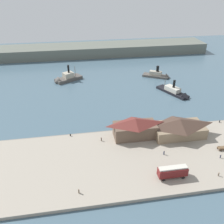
# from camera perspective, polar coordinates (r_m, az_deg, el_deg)

# --- Properties ---
(ground_plane) EXTENTS (320.00, 320.00, 0.00)m
(ground_plane) POSITION_cam_1_polar(r_m,az_deg,el_deg) (106.14, 2.68, -3.51)
(ground_plane) COLOR #476070
(quay_promenade) EXTENTS (110.00, 36.00, 1.20)m
(quay_promenade) POSITION_cam_1_polar(r_m,az_deg,el_deg) (88.69, 5.62, -10.88)
(quay_promenade) COLOR #9E9384
(quay_promenade) RESTS_ON ground
(seawall_edge) EXTENTS (110.00, 0.80, 1.00)m
(seawall_edge) POSITION_cam_1_polar(r_m,az_deg,el_deg) (102.94, 3.10, -4.36)
(seawall_edge) COLOR gray
(seawall_edge) RESTS_ON ground
(ferry_shed_central_terminal) EXTENTS (16.94, 8.31, 8.19)m
(ferry_shed_central_terminal) POSITION_cam_1_polar(r_m,az_deg,el_deg) (96.26, 5.41, -3.66)
(ferry_shed_central_terminal) COLOR brown
(ferry_shed_central_terminal) RESTS_ON quay_promenade
(ferry_shed_east_terminal) EXTENTS (20.46, 10.68, 7.35)m
(ferry_shed_east_terminal) POSITION_cam_1_polar(r_m,az_deg,el_deg) (100.57, 15.41, -3.41)
(ferry_shed_east_terminal) COLOR #847056
(ferry_shed_east_terminal) RESTS_ON quay_promenade
(street_tram) EXTENTS (9.43, 2.96, 4.12)m
(street_tram) POSITION_cam_1_polar(r_m,az_deg,el_deg) (81.57, 14.01, -13.31)
(street_tram) COLOR maroon
(street_tram) RESTS_ON quay_promenade
(horse_cart) EXTENTS (5.49, 1.51, 1.87)m
(horse_cart) POSITION_cam_1_polar(r_m,az_deg,el_deg) (99.95, 24.79, -7.53)
(horse_cart) COLOR brown
(horse_cart) RESTS_ON quay_promenade
(pedestrian_by_tram) EXTENTS (0.37, 0.37, 1.51)m
(pedestrian_by_tram) POSITION_cam_1_polar(r_m,az_deg,el_deg) (87.81, 23.70, -13.20)
(pedestrian_by_tram) COLOR #6B5B4C
(pedestrian_by_tram) RESTS_ON quay_promenade
(pedestrian_standing_center) EXTENTS (0.42, 0.42, 1.68)m
(pedestrian_standing_center) POSITION_cam_1_polar(r_m,az_deg,el_deg) (76.45, -7.79, -17.91)
(pedestrian_standing_center) COLOR #6B5B4C
(pedestrian_standing_center) RESTS_ON quay_promenade
(pedestrian_near_east_shed) EXTENTS (0.42, 0.42, 1.71)m
(pedestrian_near_east_shed) POSITION_cam_1_polar(r_m,az_deg,el_deg) (90.69, 12.08, -9.31)
(pedestrian_near_east_shed) COLOR #33384C
(pedestrian_near_east_shed) RESTS_ON quay_promenade
(pedestrian_walking_west) EXTENTS (0.37, 0.37, 1.51)m
(pedestrian_walking_west) POSITION_cam_1_polar(r_m,az_deg,el_deg) (95.42, 24.07, -9.46)
(pedestrian_walking_west) COLOR #33384C
(pedestrian_walking_west) RESTS_ON quay_promenade
(pedestrian_near_west_shed) EXTENTS (0.40, 0.40, 1.61)m
(pedestrian_near_west_shed) POSITION_cam_1_polar(r_m,az_deg,el_deg) (95.41, -2.52, -6.39)
(pedestrian_near_west_shed) COLOR #4C3D33
(pedestrian_near_west_shed) RESTS_ON quay_promenade
(mooring_post_center_east) EXTENTS (0.44, 0.44, 0.90)m
(mooring_post_center_east) POSITION_cam_1_polar(r_m,az_deg,el_deg) (116.73, 23.90, -2.02)
(mooring_post_center_east) COLOR black
(mooring_post_center_east) RESTS_ON quay_promenade
(mooring_post_west) EXTENTS (0.44, 0.44, 0.90)m
(mooring_post_west) POSITION_cam_1_polar(r_m,az_deg,el_deg) (99.51, -9.72, -5.34)
(mooring_post_west) COLOR black
(mooring_post_west) RESTS_ON quay_promenade
(ferry_near_quay) EXTENTS (17.75, 12.90, 9.15)m
(ferry_near_quay) POSITION_cam_1_polar(r_m,az_deg,el_deg) (160.29, 10.93, 8.43)
(ferry_near_quay) COLOR #514C47
(ferry_near_quay) RESTS_ON ground
(ferry_outer_harbor) EXTENTS (14.26, 21.44, 9.60)m
(ferry_outer_harbor) POSITION_cam_1_polar(r_m,az_deg,el_deg) (138.30, 14.77, 4.42)
(ferry_outer_harbor) COLOR black
(ferry_outer_harbor) RESTS_ON ground
(ferry_mid_harbor) EXTENTS (18.73, 14.18, 11.73)m
(ferry_mid_harbor) POSITION_cam_1_polar(r_m,az_deg,el_deg) (154.19, -10.84, 7.68)
(ferry_mid_harbor) COLOR #514C47
(ferry_mid_harbor) RESTS_ON ground
(far_headland) EXTENTS (180.00, 24.00, 8.00)m
(far_headland) POSITION_cam_1_polar(r_m,az_deg,el_deg) (204.91, -3.72, 14.36)
(far_headland) COLOR #60665B
(far_headland) RESTS_ON ground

